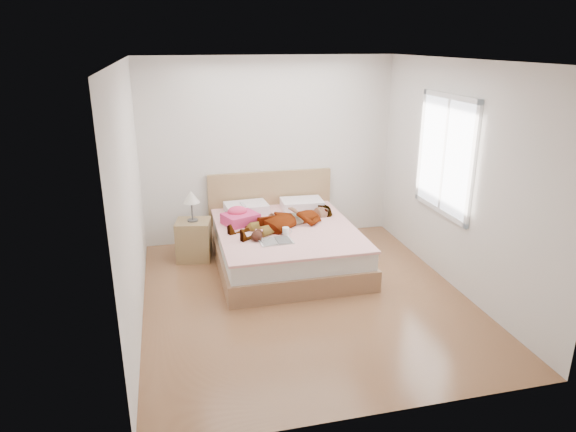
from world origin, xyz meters
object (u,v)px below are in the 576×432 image
at_px(towel, 240,217).
at_px(magazine, 276,241).
at_px(plush_toy, 257,235).
at_px(bed, 285,242).
at_px(woman, 286,217).
at_px(phone, 243,205).
at_px(nightstand, 194,237).
at_px(coffee_mug, 286,231).

bearing_deg(towel, magazine, -66.51).
distance_m(magazine, plush_toy, 0.24).
bearing_deg(bed, magazine, -113.43).
bearing_deg(woman, plush_toy, -71.27).
distance_m(bed, towel, 0.68).
height_order(woman, towel, towel).
relative_size(phone, magazine, 0.25).
bearing_deg(magazine, bed, 66.57).
height_order(bed, nightstand, bed).
relative_size(woman, plush_toy, 6.76).
distance_m(bed, plush_toy, 0.68).
relative_size(coffee_mug, plush_toy, 0.56).
bearing_deg(towel, nightstand, 164.90).
distance_m(towel, nightstand, 0.69).
height_order(magazine, nightstand, nightstand).
xyz_separation_m(towel, plush_toy, (0.12, -0.63, -0.03)).
height_order(magazine, plush_toy, plush_toy).
height_order(towel, nightstand, nightstand).
height_order(woman, phone, phone).
xyz_separation_m(woman, bed, (-0.02, -0.00, -0.34)).
height_order(phone, magazine, phone).
bearing_deg(plush_toy, coffee_mug, 12.95).
relative_size(towel, magazine, 1.29).
relative_size(bed, magazine, 5.15).
height_order(coffee_mug, nightstand, nightstand).
bearing_deg(coffee_mug, towel, 132.23).
bearing_deg(phone, woman, -62.77).
xyz_separation_m(bed, coffee_mug, (-0.06, -0.34, 0.28)).
relative_size(phone, bed, 0.05).
distance_m(phone, bed, 0.76).
relative_size(bed, coffee_mug, 16.18).
distance_m(woman, plush_toy, 0.63).
bearing_deg(coffee_mug, woman, 76.33).
distance_m(phone, nightstand, 0.78).
bearing_deg(bed, phone, 139.83).
xyz_separation_m(woman, coffee_mug, (-0.08, -0.34, -0.06)).
xyz_separation_m(woman, phone, (-0.50, 0.40, 0.09)).
distance_m(woman, coffee_mug, 0.35).
xyz_separation_m(coffee_mug, plush_toy, (-0.38, -0.09, 0.01)).
bearing_deg(coffee_mug, nightstand, 147.19).
distance_m(bed, coffee_mug, 0.44).
xyz_separation_m(magazine, plush_toy, (-0.21, 0.11, 0.05)).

